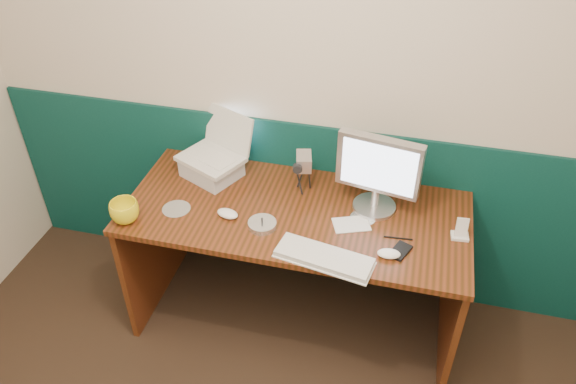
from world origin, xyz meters
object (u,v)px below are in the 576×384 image
(desk, at_px, (295,268))
(laptop, at_px, (209,140))
(camcorder, at_px, (304,175))
(mug, at_px, (125,212))
(keyboard, at_px, (324,258))
(monitor, at_px, (378,175))

(desk, bearing_deg, laptop, 160.09)
(camcorder, bearing_deg, laptop, 165.21)
(mug, distance_m, camcorder, 0.84)
(keyboard, xyz_separation_m, mug, (-0.92, 0.03, 0.04))
(monitor, bearing_deg, keyboard, -101.73)
(camcorder, bearing_deg, monitor, -23.16)
(monitor, relative_size, keyboard, 0.93)
(desk, xyz_separation_m, laptop, (-0.48, 0.17, 0.59))
(desk, distance_m, monitor, 0.67)
(keyboard, bearing_deg, desk, 133.36)
(monitor, relative_size, mug, 2.88)
(monitor, height_order, camcorder, monitor)
(laptop, bearing_deg, mug, -95.84)
(mug, relative_size, camcorder, 0.72)
(keyboard, bearing_deg, mug, -172.01)
(monitor, bearing_deg, laptop, -174.22)
(monitor, relative_size, camcorder, 2.09)
(laptop, bearing_deg, monitor, 20.78)
(mug, bearing_deg, laptop, 59.09)
(mug, xyz_separation_m, camcorder, (0.73, 0.42, 0.04))
(laptop, relative_size, camcorder, 1.62)
(laptop, distance_m, monitor, 0.83)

